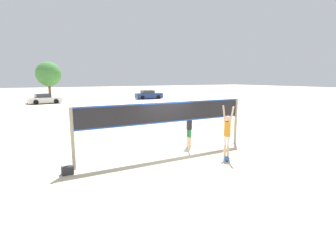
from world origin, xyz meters
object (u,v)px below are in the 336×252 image
(volleyball, at_px, (227,159))
(parked_car_mid, at_px, (149,95))
(gear_bag, at_px, (67,170))
(tree_left_cluster, at_px, (48,74))
(volleyball_net, at_px, (168,118))
(player_blocker, at_px, (189,124))
(player_spiker, at_px, (227,130))
(parked_car_near, at_px, (44,99))

(volleyball, height_order, parked_car_mid, parked_car_mid)
(gear_bag, distance_m, tree_left_cluster, 34.17)
(gear_bag, relative_size, tree_left_cluster, 0.07)
(volleyball_net, bearing_deg, volleyball, -53.66)
(volleyball, xyz_separation_m, gear_bag, (-6.11, 1.76, 0.03))
(volleyball, xyz_separation_m, tree_left_cluster, (-3.16, 35.58, 3.95))
(volleyball_net, height_order, volleyball, volleyball_net)
(parked_car_mid, relative_size, tree_left_cluster, 0.79)
(player_blocker, bearing_deg, player_spiker, 11.73)
(player_spiker, relative_size, parked_car_mid, 0.49)
(parked_car_near, bearing_deg, volleyball_net, -91.09)
(volleyball_net, relative_size, volleyball, 37.68)
(volleyball_net, distance_m, parked_car_mid, 33.20)
(volleyball, bearing_deg, parked_car_mid, 69.88)
(volleyball_net, bearing_deg, tree_left_cluster, 92.66)
(player_spiker, height_order, volleyball, player_spiker)
(parked_car_mid, xyz_separation_m, tree_left_cluster, (-15.07, 3.08, 3.40))
(player_blocker, height_order, volleyball, player_blocker)
(volleyball_net, xyz_separation_m, player_blocker, (1.61, 0.64, -0.53))
(player_blocker, height_order, parked_car_mid, player_blocker)
(player_spiker, relative_size, gear_bag, 5.65)
(parked_car_near, bearing_deg, gear_bag, -99.67)
(volleyball_net, height_order, parked_car_near, volleyball_net)
(player_blocker, height_order, gear_bag, player_blocker)
(parked_car_near, xyz_separation_m, tree_left_cluster, (1.13, 3.57, 3.44))
(player_spiker, xyz_separation_m, player_blocker, (-0.47, 2.28, -0.05))
(volleyball_net, bearing_deg, gear_bag, -174.49)
(parked_car_near, relative_size, tree_left_cluster, 0.73)
(volleyball_net, relative_size, gear_bag, 20.90)
(gear_bag, bearing_deg, volleyball, -16.10)
(volleyball, relative_size, tree_left_cluster, 0.04)
(parked_car_near, distance_m, parked_car_mid, 16.21)
(player_spiker, relative_size, volleyball, 10.18)
(volleyball_net, height_order, player_blocker, volleyball_net)
(gear_bag, height_order, parked_car_mid, parked_car_mid)
(player_spiker, xyz_separation_m, parked_car_near, (-4.77, 31.44, -0.60))
(player_blocker, distance_m, volleyball, 3.03)
(player_spiker, bearing_deg, tree_left_cluster, 5.93)
(parked_car_near, height_order, parked_car_mid, parked_car_mid)
(parked_car_mid, height_order, tree_left_cluster, tree_left_cluster)
(player_spiker, height_order, gear_bag, player_spiker)
(volleyball, relative_size, parked_car_mid, 0.05)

